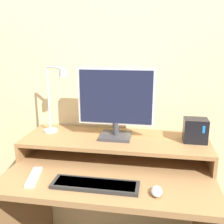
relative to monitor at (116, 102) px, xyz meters
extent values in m
cube|color=beige|center=(0.00, 0.21, 0.16)|extent=(6.00, 0.05, 2.50)
cube|color=olive|center=(0.00, -0.17, -0.35)|extent=(1.08, 0.68, 0.03)
cube|color=olive|center=(-0.52, -0.17, -0.73)|extent=(0.03, 0.68, 0.73)
cube|color=olive|center=(-0.53, -0.01, -0.28)|extent=(0.02, 0.37, 0.09)
cube|color=olive|center=(0.53, -0.01, -0.28)|extent=(0.02, 0.37, 0.09)
cube|color=olive|center=(0.00, -0.01, -0.23)|extent=(1.08, 0.37, 0.02)
cube|color=#38383D|center=(0.00, 0.00, -0.21)|extent=(0.18, 0.17, 0.02)
cylinder|color=#38383D|center=(0.00, 0.00, -0.16)|extent=(0.04, 0.04, 0.07)
cube|color=silver|center=(0.00, 0.00, 0.03)|extent=(0.44, 0.02, 0.33)
cube|color=#191E38|center=(0.00, -0.01, 0.03)|extent=(0.42, 0.01, 0.30)
cylinder|color=silver|center=(-0.42, 0.04, -0.21)|extent=(0.09, 0.09, 0.01)
cylinder|color=silver|center=(-0.42, 0.04, -0.01)|extent=(0.01, 0.01, 0.39)
cylinder|color=silver|center=(-0.36, 0.02, 0.19)|extent=(0.12, 0.05, 0.01)
cylinder|color=silver|center=(-0.31, -0.01, 0.16)|extent=(0.04, 0.04, 0.05)
cube|color=black|center=(0.45, 0.01, -0.15)|extent=(0.13, 0.10, 0.13)
cube|color=#1972F2|center=(0.49, -0.05, -0.12)|extent=(0.01, 0.00, 0.04)
cube|color=#282828|center=(-0.04, -0.37, -0.32)|extent=(0.41, 0.12, 0.02)
cube|color=black|center=(-0.04, -0.37, -0.32)|extent=(0.38, 0.09, 0.01)
ellipsoid|color=silver|center=(0.25, -0.39, -0.31)|extent=(0.05, 0.08, 0.03)
cube|color=white|center=(-0.36, -0.34, -0.32)|extent=(0.08, 0.19, 0.02)
camera|label=1|loc=(0.22, -1.44, 0.33)|focal=42.00mm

